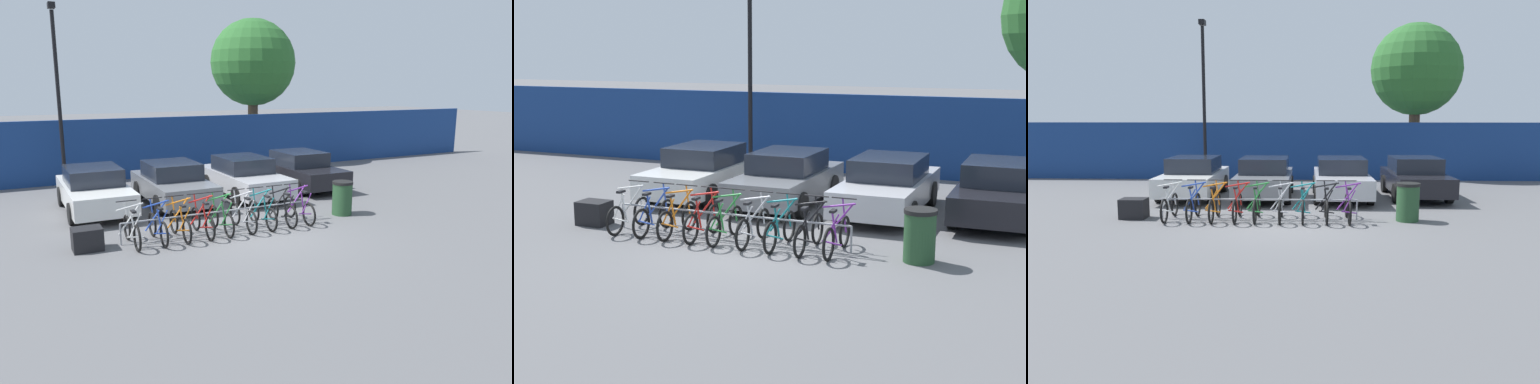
% 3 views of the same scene
% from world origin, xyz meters
% --- Properties ---
extents(ground_plane, '(120.00, 120.00, 0.00)m').
position_xyz_m(ground_plane, '(0.00, 0.00, 0.00)').
color(ground_plane, '#59595B').
extents(hoarding_wall, '(36.00, 0.16, 2.54)m').
position_xyz_m(hoarding_wall, '(0.00, 9.50, 1.27)').
color(hoarding_wall, navy).
rests_on(hoarding_wall, ground).
extents(bike_rack, '(5.38, 0.04, 0.57)m').
position_xyz_m(bike_rack, '(-0.74, 0.68, 0.50)').
color(bike_rack, gray).
rests_on(bike_rack, ground).
extents(bicycle_white, '(0.68, 1.71, 1.05)m').
position_xyz_m(bicycle_white, '(-3.16, 0.53, 0.38)').
color(bicycle_white, black).
rests_on(bicycle_white, ground).
extents(bicycle_blue, '(0.68, 1.71, 1.05)m').
position_xyz_m(bicycle_blue, '(-2.50, 0.53, 0.38)').
color(bicycle_blue, black).
rests_on(bicycle_blue, ground).
extents(bicycle_orange, '(0.68, 1.71, 1.05)m').
position_xyz_m(bicycle_orange, '(-1.92, 0.53, 0.38)').
color(bicycle_orange, black).
rests_on(bicycle_orange, ground).
extents(bicycle_red, '(0.68, 1.71, 1.05)m').
position_xyz_m(bicycle_red, '(-1.31, 0.53, 0.38)').
color(bicycle_red, black).
rests_on(bicycle_red, ground).
extents(bicycle_green, '(0.68, 1.71, 1.05)m').
position_xyz_m(bicycle_green, '(-0.78, 0.53, 0.38)').
color(bicycle_green, black).
rests_on(bicycle_green, ground).
extents(bicycle_silver, '(0.68, 1.71, 1.05)m').
position_xyz_m(bicycle_silver, '(-0.13, 0.53, 0.38)').
color(bicycle_silver, black).
rests_on(bicycle_silver, ground).
extents(bicycle_teal, '(0.68, 1.71, 1.05)m').
position_xyz_m(bicycle_teal, '(0.47, 0.53, 0.38)').
color(bicycle_teal, black).
rests_on(bicycle_teal, ground).
extents(bicycle_black, '(0.68, 1.71, 1.05)m').
position_xyz_m(bicycle_black, '(1.09, 0.53, 0.38)').
color(bicycle_black, black).
rests_on(bicycle_black, ground).
extents(bicycle_purple, '(0.68, 1.71, 1.05)m').
position_xyz_m(bicycle_purple, '(1.68, 0.53, 0.38)').
color(bicycle_purple, black).
rests_on(bicycle_purple, ground).
extents(car_white, '(1.91, 4.38, 1.40)m').
position_xyz_m(car_white, '(-3.38, 4.48, 0.69)').
color(car_white, silver).
rests_on(car_white, ground).
extents(car_grey, '(1.91, 4.23, 1.40)m').
position_xyz_m(car_grey, '(-0.88, 4.33, 0.69)').
color(car_grey, slate).
rests_on(car_grey, ground).
extents(car_silver, '(1.91, 4.42, 1.40)m').
position_xyz_m(car_silver, '(1.75, 4.39, 0.69)').
color(car_silver, '#B7B7BC').
rests_on(car_silver, ground).
extents(car_black, '(1.91, 4.20, 1.40)m').
position_xyz_m(car_black, '(4.33, 4.73, 0.69)').
color(car_black, black).
rests_on(car_black, ground).
extents(lamp_post, '(0.24, 0.44, 6.74)m').
position_xyz_m(lamp_post, '(-3.78, 8.50, 3.73)').
color(lamp_post, black).
rests_on(lamp_post, ground).
extents(trash_bin, '(0.63, 0.63, 1.03)m').
position_xyz_m(trash_bin, '(3.28, 0.63, 0.52)').
color(trash_bin, '#234728').
rests_on(trash_bin, ground).
extents(cargo_crate, '(0.70, 0.56, 0.55)m').
position_xyz_m(cargo_crate, '(-4.20, 0.66, 0.28)').
color(cargo_crate, black).
rests_on(cargo_crate, ground).
extents(tree_behind_hoarding, '(4.21, 4.21, 7.06)m').
position_xyz_m(tree_behind_hoarding, '(5.62, 11.30, 4.92)').
color(tree_behind_hoarding, brown).
rests_on(tree_behind_hoarding, ground).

